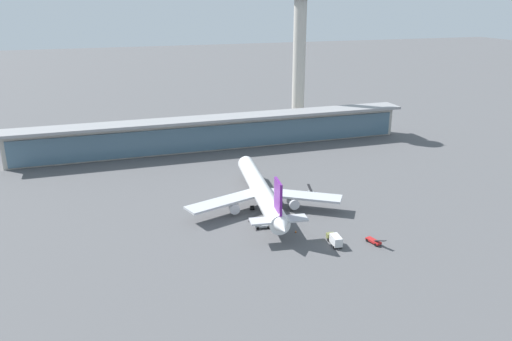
% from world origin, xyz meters
% --- Properties ---
extents(ground_plane, '(1200.00, 1200.00, 0.00)m').
position_xyz_m(ground_plane, '(0.00, 0.00, 0.00)').
color(ground_plane, '#515154').
extents(airliner_on_stand, '(51.67, 67.65, 18.02)m').
position_xyz_m(airliner_on_stand, '(-2.55, 6.47, 5.67)').
color(airliner_on_stand, white).
rests_on(airliner_on_stand, ground).
extents(service_truck_near_nose_grey, '(6.92, 2.48, 2.70)m').
position_xyz_m(service_truck_near_nose_grey, '(-7.49, -9.10, 0.81)').
color(service_truck_near_nose_grey, gray).
rests_on(service_truck_near_nose_grey, ground).
extents(service_truck_under_wing_grey, '(2.26, 6.89, 2.70)m').
position_xyz_m(service_truck_under_wing_grey, '(18.05, 11.16, 0.81)').
color(service_truck_under_wing_grey, gray).
rests_on(service_truck_under_wing_grey, ground).
extents(service_truck_mid_apron_olive, '(3.01, 7.49, 3.10)m').
position_xyz_m(service_truck_mid_apron_olive, '(8.67, -25.80, 1.69)').
color(service_truck_mid_apron_olive, olive).
rests_on(service_truck_mid_apron_olive, ground).
extents(service_truck_by_tail_red, '(3.02, 6.92, 2.70)m').
position_xyz_m(service_truck_by_tail_red, '(19.66, -28.64, 0.81)').
color(service_truck_by_tail_red, '#B21E1E').
rests_on(service_truck_by_tail_red, ground).
extents(terminal_building, '(183.60, 12.80, 15.20)m').
position_xyz_m(terminal_building, '(0.00, 78.14, 7.87)').
color(terminal_building, '#B2ADA3').
rests_on(terminal_building, ground).
extents(control_tower, '(12.00, 12.00, 78.28)m').
position_xyz_m(control_tower, '(49.20, 100.05, 42.57)').
color(control_tower, '#B2ADA3').
rests_on(control_tower, ground).
extents(safety_cone_alpha, '(0.62, 0.62, 0.70)m').
position_xyz_m(safety_cone_alpha, '(1.16, -15.09, 0.32)').
color(safety_cone_alpha, orange).
rests_on(safety_cone_alpha, ground).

